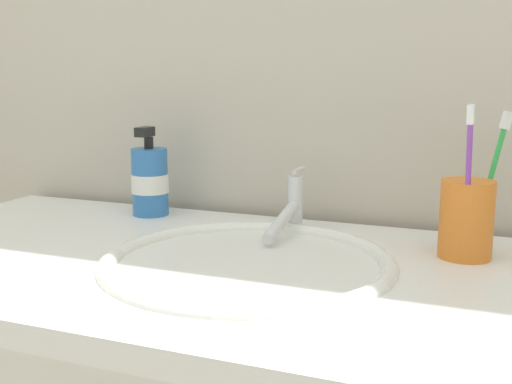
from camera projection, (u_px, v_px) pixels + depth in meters
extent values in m
cube|color=beige|center=(306.00, 31.00, 1.04)|extent=(2.34, 0.04, 2.40)
cube|color=white|center=(235.00, 273.00, 0.82)|extent=(1.14, 0.53, 0.03)
ellipsoid|color=white|center=(248.00, 303.00, 0.82)|extent=(0.34, 0.34, 0.11)
torus|color=white|center=(248.00, 263.00, 0.81)|extent=(0.39, 0.39, 0.02)
cylinder|color=#595B60|center=(248.00, 338.00, 0.83)|extent=(0.03, 0.03, 0.01)
cylinder|color=silver|center=(295.00, 202.00, 0.99)|extent=(0.02, 0.02, 0.08)
cylinder|color=silver|center=(282.00, 220.00, 0.93)|extent=(0.02, 0.13, 0.04)
cylinder|color=silver|center=(299.00, 170.00, 0.99)|extent=(0.01, 0.05, 0.01)
cylinder|color=orange|center=(466.00, 219.00, 0.83)|extent=(0.07, 0.07, 0.11)
cylinder|color=purple|center=(468.00, 188.00, 0.79)|extent=(0.01, 0.03, 0.19)
cube|color=white|center=(471.00, 114.00, 0.76)|extent=(0.01, 0.02, 0.03)
cylinder|color=green|center=(488.00, 186.00, 0.84)|extent=(0.04, 0.04, 0.18)
cube|color=white|center=(506.00, 120.00, 0.83)|extent=(0.02, 0.02, 0.03)
cylinder|color=#3372BF|center=(150.00, 182.00, 1.08)|extent=(0.06, 0.06, 0.12)
cylinder|color=black|center=(149.00, 143.00, 1.07)|extent=(0.02, 0.02, 0.02)
cube|color=black|center=(145.00, 132.00, 1.05)|extent=(0.02, 0.04, 0.02)
cylinder|color=white|center=(150.00, 183.00, 1.08)|extent=(0.06, 0.06, 0.03)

